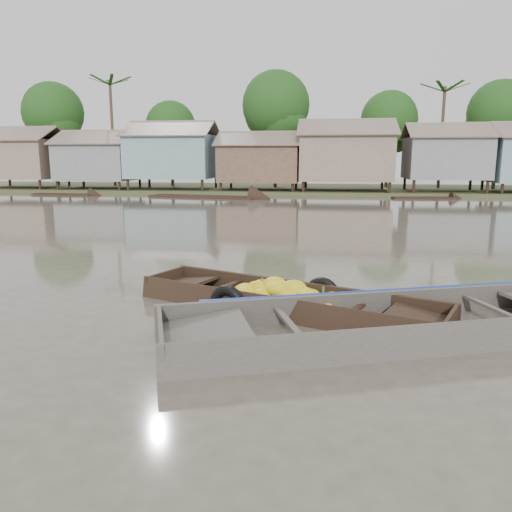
# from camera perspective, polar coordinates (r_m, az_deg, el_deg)

# --- Properties ---
(ground) EXTENTS (120.00, 120.00, 0.00)m
(ground) POSITION_cam_1_polar(r_m,az_deg,el_deg) (8.62, 0.37, -7.07)
(ground) COLOR #4D473B
(ground) RESTS_ON ground
(riverbank) EXTENTS (120.00, 12.47, 10.22)m
(riverbank) POSITION_cam_1_polar(r_m,az_deg,el_deg) (40.03, 10.86, 11.62)
(riverbank) COLOR #384723
(riverbank) RESTS_ON ground
(banana_boat) EXTENTS (5.78, 3.45, 0.78)m
(banana_boat) POSITION_cam_1_polar(r_m,az_deg,el_deg) (9.03, 2.99, -5.17)
(banana_boat) COLOR black
(banana_boat) RESTS_ON ground
(viewer_boat) EXTENTS (7.57, 4.29, 0.59)m
(viewer_boat) POSITION_cam_1_polar(r_m,az_deg,el_deg) (8.14, 15.92, -8.21)
(viewer_boat) COLOR #403B36
(viewer_boat) RESTS_ON ground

